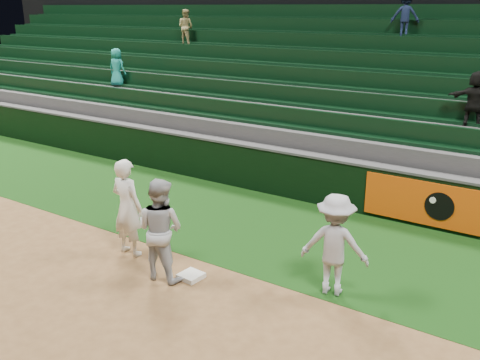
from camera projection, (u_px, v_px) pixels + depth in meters
The scene contains 8 objects.
ground at pixel (173, 280), 9.79m from camera, with size 70.00×70.00×0.00m, color brown.
foul_grass at pixel (260, 227), 12.15m from camera, with size 36.00×4.20×0.01m, color black.
first_base at pixel (191, 276), 9.85m from camera, with size 0.40×0.40×0.09m, color white.
first_baseman at pixel (127, 207), 10.57m from camera, with size 0.72×0.48×1.99m, color white.
baserunner at pixel (160, 229), 9.63m from camera, with size 0.93×0.72×1.91m, color #ABAEB6.
base_coach at pixel (335, 245), 9.09m from camera, with size 1.17×0.67×1.81m, color #A3A5B1.
field_wall at pixel (306, 176), 13.68m from camera, with size 36.00×0.45×1.25m.
stadium_seating at pixel (364, 112), 16.34m from camera, with size 36.00×5.95×5.18m.
Camera 1 is at (5.90, -6.56, 4.77)m, focal length 40.00 mm.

